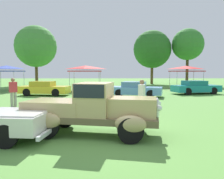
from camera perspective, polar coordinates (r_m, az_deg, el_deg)
The scene contains 13 objects.
ground_plane at distance 7.38m, azimuth -3.15°, elevation -11.64°, with size 120.00×120.00×0.00m, color #568C3D.
feature_pickup_truck at distance 7.36m, azimuth -5.01°, elevation -4.76°, with size 4.55×2.45×1.70m.
show_car_yellow at distance 20.23m, azimuth -16.87°, elevation 0.27°, with size 4.34×2.16×1.22m.
show_car_skyblue at distance 18.49m, azimuth 6.01°, elevation 0.05°, with size 4.51×2.79×1.22m.
show_car_teal at distance 21.98m, azimuth 20.54°, elevation 0.50°, with size 4.55×2.53×1.22m.
spectator_near_truck at distance 14.23m, azimuth -23.85°, elevation -0.41°, with size 0.45×0.46×1.69m.
spectator_between_cars at distance 10.43m, azimuth 7.59°, elevation -1.75°, with size 0.38×0.46×1.69m.
canopy_tent_left_field at distance 26.47m, azimuth -25.29°, elevation 4.95°, with size 2.94×2.94×2.71m.
canopy_tent_center_field at distance 24.53m, azimuth -6.72°, elevation 5.43°, with size 3.36×3.36×2.71m.
canopy_tent_right_field at distance 26.78m, azimuth 18.32°, elevation 5.15°, with size 3.19×3.19×2.71m.
treeline_far_left at distance 36.22m, azimuth -18.84°, elevation 10.32°, with size 6.22×6.22×8.93m.
treeline_mid_left at distance 37.85m, azimuth 10.20°, elevation 10.02°, with size 6.16×6.16×8.77m.
treeline_center at distance 38.32m, azimuth 18.74°, elevation 10.79°, with size 5.01×5.01×8.88m.
Camera 1 is at (0.32, -7.07, 2.06)m, focal length 35.89 mm.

